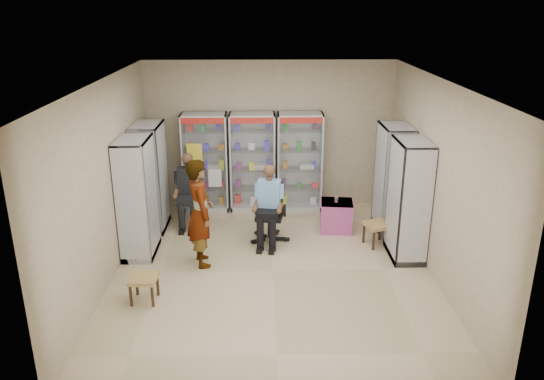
{
  "coord_description": "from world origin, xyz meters",
  "views": [
    {
      "loc": [
        -0.16,
        -7.56,
        4.06
      ],
      "look_at": [
        0.0,
        0.7,
        1.12
      ],
      "focal_mm": 35.0,
      "sensor_mm": 36.0,
      "label": 1
    }
  ],
  "objects_px": {
    "cabinet_right_near": "(408,200)",
    "cabinet_left_far": "(150,177)",
    "office_chair": "(269,213)",
    "cabinet_right_far": "(392,179)",
    "woven_stool_a": "(377,234)",
    "cabinet_back_left": "(206,163)",
    "wooden_chair": "(190,200)",
    "cabinet_left_near": "(137,198)",
    "cabinet_back_right": "(299,162)",
    "woven_stool_b": "(144,289)",
    "standing_man": "(200,213)",
    "pink_trunk": "(336,216)",
    "seated_shopkeeper": "(269,206)",
    "cabinet_back_mid": "(253,162)"
  },
  "relations": [
    {
      "from": "cabinet_right_far",
      "to": "woven_stool_a",
      "type": "xyz_separation_m",
      "value": [
        -0.37,
        -0.67,
        -0.79
      ]
    },
    {
      "from": "cabinet_left_far",
      "to": "cabinet_right_near",
      "type": "bearing_deg",
      "value": 73.75
    },
    {
      "from": "cabinet_back_left",
      "to": "cabinet_back_right",
      "type": "bearing_deg",
      "value": 0.0
    },
    {
      "from": "cabinet_back_left",
      "to": "cabinet_left_near",
      "type": "distance_m",
      "value": 2.23
    },
    {
      "from": "cabinet_back_left",
      "to": "pink_trunk",
      "type": "xyz_separation_m",
      "value": [
        2.53,
        -1.13,
        -0.72
      ]
    },
    {
      "from": "woven_stool_b",
      "to": "cabinet_back_mid",
      "type": "bearing_deg",
      "value": 67.25
    },
    {
      "from": "cabinet_back_mid",
      "to": "seated_shopkeeper",
      "type": "xyz_separation_m",
      "value": [
        0.31,
        -1.63,
        -0.33
      ]
    },
    {
      "from": "woven_stool_b",
      "to": "standing_man",
      "type": "bearing_deg",
      "value": 58.59
    },
    {
      "from": "standing_man",
      "to": "cabinet_left_near",
      "type": "bearing_deg",
      "value": 52.27
    },
    {
      "from": "cabinet_back_mid",
      "to": "cabinet_right_far",
      "type": "height_order",
      "value": "same"
    },
    {
      "from": "cabinet_left_near",
      "to": "cabinet_back_mid",
      "type": "bearing_deg",
      "value": 137.2
    },
    {
      "from": "cabinet_right_near",
      "to": "woven_stool_a",
      "type": "distance_m",
      "value": 0.98
    },
    {
      "from": "cabinet_left_near",
      "to": "standing_man",
      "type": "bearing_deg",
      "value": 69.2
    },
    {
      "from": "cabinet_back_right",
      "to": "pink_trunk",
      "type": "distance_m",
      "value": 1.48
    },
    {
      "from": "cabinet_back_right",
      "to": "woven_stool_a",
      "type": "height_order",
      "value": "cabinet_back_right"
    },
    {
      "from": "cabinet_back_right",
      "to": "office_chair",
      "type": "xyz_separation_m",
      "value": [
        -0.64,
        -1.58,
        -0.47
      ]
    },
    {
      "from": "cabinet_right_far",
      "to": "office_chair",
      "type": "xyz_separation_m",
      "value": [
        -2.27,
        -0.45,
        -0.47
      ]
    },
    {
      "from": "cabinet_back_left",
      "to": "standing_man",
      "type": "distance_m",
      "value": 2.45
    },
    {
      "from": "cabinet_right_far",
      "to": "cabinet_back_mid",
      "type": "bearing_deg",
      "value": 66.35
    },
    {
      "from": "cabinet_right_far",
      "to": "woven_stool_a",
      "type": "height_order",
      "value": "cabinet_right_far"
    },
    {
      "from": "cabinet_right_near",
      "to": "office_chair",
      "type": "height_order",
      "value": "cabinet_right_near"
    },
    {
      "from": "cabinet_right_near",
      "to": "pink_trunk",
      "type": "distance_m",
      "value": 1.65
    },
    {
      "from": "office_chair",
      "to": "cabinet_right_far",
      "type": "bearing_deg",
      "value": 20.64
    },
    {
      "from": "woven_stool_b",
      "to": "cabinet_back_left",
      "type": "bearing_deg",
      "value": 81.19
    },
    {
      "from": "woven_stool_b",
      "to": "cabinet_back_right",
      "type": "bearing_deg",
      "value": 55.64
    },
    {
      "from": "pink_trunk",
      "to": "standing_man",
      "type": "xyz_separation_m",
      "value": [
        -2.38,
        -1.31,
        0.61
      ]
    },
    {
      "from": "cabinet_back_mid",
      "to": "cabinet_back_right",
      "type": "relative_size",
      "value": 1.0
    },
    {
      "from": "cabinet_left_near",
      "to": "woven_stool_b",
      "type": "bearing_deg",
      "value": 13.42
    },
    {
      "from": "cabinet_back_left",
      "to": "cabinet_back_mid",
      "type": "relative_size",
      "value": 1.0
    },
    {
      "from": "cabinet_back_right",
      "to": "woven_stool_a",
      "type": "relative_size",
      "value": 4.85
    },
    {
      "from": "cabinet_right_far",
      "to": "seated_shopkeeper",
      "type": "height_order",
      "value": "cabinet_right_far"
    },
    {
      "from": "cabinet_back_mid",
      "to": "cabinet_back_right",
      "type": "distance_m",
      "value": 0.95
    },
    {
      "from": "wooden_chair",
      "to": "office_chair",
      "type": "height_order",
      "value": "office_chair"
    },
    {
      "from": "cabinet_left_far",
      "to": "woven_stool_b",
      "type": "xyz_separation_m",
      "value": [
        0.37,
        -2.66,
        -0.81
      ]
    },
    {
      "from": "woven_stool_b",
      "to": "standing_man",
      "type": "height_order",
      "value": "standing_man"
    },
    {
      "from": "cabinet_back_right",
      "to": "cabinet_left_far",
      "type": "bearing_deg",
      "value": -161.81
    },
    {
      "from": "cabinet_left_near",
      "to": "pink_trunk",
      "type": "xyz_separation_m",
      "value": [
        3.46,
        0.9,
        -0.72
      ]
    },
    {
      "from": "cabinet_back_right",
      "to": "cabinet_left_near",
      "type": "relative_size",
      "value": 1.0
    },
    {
      "from": "cabinet_right_near",
      "to": "cabinet_left_far",
      "type": "bearing_deg",
      "value": 73.75
    },
    {
      "from": "standing_man",
      "to": "cabinet_right_far",
      "type": "bearing_deg",
      "value": -85.77
    },
    {
      "from": "cabinet_right_near",
      "to": "standing_man",
      "type": "xyz_separation_m",
      "value": [
        -3.38,
        -0.21,
        -0.11
      ]
    },
    {
      "from": "cabinet_right_near",
      "to": "seated_shopkeeper",
      "type": "xyz_separation_m",
      "value": [
        -2.27,
        0.6,
        -0.33
      ]
    },
    {
      "from": "cabinet_back_left",
      "to": "cabinet_left_far",
      "type": "xyz_separation_m",
      "value": [
        -0.93,
        -0.93,
        0.0
      ]
    },
    {
      "from": "cabinet_left_near",
      "to": "cabinet_back_right",
      "type": "bearing_deg",
      "value": 125.65
    },
    {
      "from": "cabinet_right_far",
      "to": "cabinet_left_far",
      "type": "distance_m",
      "value": 4.46
    },
    {
      "from": "cabinet_back_right",
      "to": "woven_stool_b",
      "type": "height_order",
      "value": "cabinet_back_right"
    },
    {
      "from": "cabinet_right_near",
      "to": "cabinet_left_far",
      "type": "relative_size",
      "value": 1.0
    },
    {
      "from": "cabinet_back_left",
      "to": "wooden_chair",
      "type": "height_order",
      "value": "cabinet_back_left"
    },
    {
      "from": "cabinet_left_far",
      "to": "office_chair",
      "type": "bearing_deg",
      "value": 73.41
    },
    {
      "from": "cabinet_back_left",
      "to": "woven_stool_a",
      "type": "xyz_separation_m",
      "value": [
        3.16,
        -1.8,
        -0.79
      ]
    }
  ]
}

